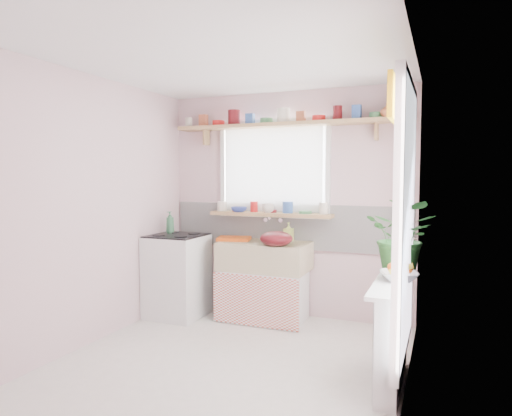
% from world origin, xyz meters
% --- Properties ---
extents(room, '(3.20, 3.20, 3.20)m').
position_xyz_m(room, '(0.66, 0.86, 1.37)').
color(room, white).
rests_on(room, ground).
extents(sink_unit, '(0.95, 0.65, 1.11)m').
position_xyz_m(sink_unit, '(-0.15, 1.29, 0.43)').
color(sink_unit, white).
rests_on(sink_unit, ground).
extents(cooker, '(0.58, 0.58, 0.93)m').
position_xyz_m(cooker, '(-1.10, 1.05, 0.46)').
color(cooker, white).
rests_on(cooker, ground).
extents(radiator_ledge, '(0.22, 0.95, 0.78)m').
position_xyz_m(radiator_ledge, '(1.30, 0.20, 0.40)').
color(radiator_ledge, white).
rests_on(radiator_ledge, ground).
extents(windowsill, '(1.40, 0.22, 0.04)m').
position_xyz_m(windowsill, '(-0.15, 1.48, 1.14)').
color(windowsill, tan).
rests_on(windowsill, room).
extents(pine_shelf, '(2.52, 0.24, 0.04)m').
position_xyz_m(pine_shelf, '(0.00, 1.47, 2.12)').
color(pine_shelf, tan).
rests_on(pine_shelf, room).
extents(shelf_crockery, '(2.47, 0.11, 0.12)m').
position_xyz_m(shelf_crockery, '(-0.02, 1.47, 2.19)').
color(shelf_crockery, silver).
rests_on(shelf_crockery, pine_shelf).
extents(sill_crockery, '(1.35, 0.11, 0.12)m').
position_xyz_m(sill_crockery, '(-0.17, 1.48, 1.22)').
color(sill_crockery, silver).
rests_on(sill_crockery, windowsill).
extents(dish_tray, '(0.41, 0.35, 0.04)m').
position_xyz_m(dish_tray, '(-0.53, 1.32, 0.87)').
color(dish_tray, '#E25614').
rests_on(dish_tray, sink_unit).
extents(colander, '(0.43, 0.43, 0.15)m').
position_xyz_m(colander, '(0.06, 1.10, 0.93)').
color(colander, '#4E0D13').
rests_on(colander, sink_unit).
extents(jade_plant, '(0.62, 0.57, 0.61)m').
position_xyz_m(jade_plant, '(1.33, 0.60, 1.08)').
color(jade_plant, '#255A24').
rests_on(jade_plant, radiator_ledge).
extents(fruit_bowl, '(0.34, 0.34, 0.07)m').
position_xyz_m(fruit_bowl, '(1.33, 0.29, 0.81)').
color(fruit_bowl, silver).
rests_on(fruit_bowl, radiator_ledge).
extents(herb_pot, '(0.14, 0.12, 0.23)m').
position_xyz_m(herb_pot, '(1.33, 0.44, 0.89)').
color(herb_pot, '#2D6629').
rests_on(herb_pot, radiator_ledge).
extents(soap_bottle_sink, '(0.09, 0.10, 0.21)m').
position_xyz_m(soap_bottle_sink, '(0.06, 1.50, 0.95)').
color(soap_bottle_sink, '#CFE666').
rests_on(soap_bottle_sink, sink_unit).
extents(sill_cup, '(0.16, 0.16, 0.10)m').
position_xyz_m(sill_cup, '(-0.16, 1.42, 1.21)').
color(sill_cup, beige).
rests_on(sill_cup, windowsill).
extents(sill_bowl, '(0.18, 0.18, 0.06)m').
position_xyz_m(sill_bowl, '(-0.51, 1.42, 1.19)').
color(sill_bowl, '#2F419B').
rests_on(sill_bowl, windowsill).
extents(shelf_vase, '(0.17, 0.17, 0.14)m').
position_xyz_m(shelf_vase, '(1.10, 1.41, 2.21)').
color(shelf_vase, '#AE5E35').
rests_on(shelf_vase, pine_shelf).
extents(cooker_bottle, '(0.11, 0.11, 0.25)m').
position_xyz_m(cooker_bottle, '(-1.25, 1.14, 1.04)').
color(cooker_bottle, '#38714A').
rests_on(cooker_bottle, cooker).
extents(fruit, '(0.20, 0.14, 0.10)m').
position_xyz_m(fruit, '(1.34, 0.30, 0.87)').
color(fruit, '#F15A14').
rests_on(fruit, fruit_bowl).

